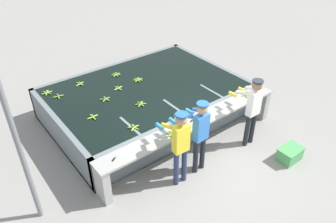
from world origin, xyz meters
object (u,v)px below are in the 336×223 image
object	(u,v)px
banana_bunch_ledge_0	(206,114)
support_post_left	(20,149)
banana_bunch_floating_9	(47,93)
knife_1	(193,119)
worker_0	(180,142)
banana_bunch_floating_0	(105,99)
banana_bunch_floating_8	(58,96)
banana_bunch_ledge_1	(172,134)
banana_bunch_floating_4	(134,127)
banana_bunch_floating_3	(93,117)
banana_bunch_floating_2	(141,104)
banana_bunch_floating_1	(80,84)
banana_bunch_floating_5	(118,88)
knife_0	(116,157)
banana_bunch_floating_6	(138,80)
banana_bunch_ledge_2	(246,94)
worker_1	(200,130)
worker_2	(252,106)
banana_bunch_floating_7	(116,75)
crate	(290,154)

from	to	relation	value
banana_bunch_ledge_0	support_post_left	distance (m)	3.90
banana_bunch_floating_9	knife_1	size ratio (longest dim) A/B	0.84
worker_0	banana_bunch_floating_0	xyz separation A→B (m)	(-0.25, 2.54, -0.18)
banana_bunch_floating_8	banana_bunch_ledge_1	xyz separation A→B (m)	(1.27, -2.91, 0.00)
banana_bunch_floating_4	banana_bunch_floating_8	bearing A→B (deg)	109.15
banana_bunch_floating_3	support_post_left	size ratio (longest dim) A/B	0.09
banana_bunch_floating_2	banana_bunch_floating_1	bearing A→B (deg)	111.75
banana_bunch_floating_9	knife_1	xyz separation A→B (m)	(2.13, -3.09, -0.01)
banana_bunch_floating_1	banana_bunch_floating_2	distance (m)	1.92
banana_bunch_floating_4	banana_bunch_ledge_0	distance (m)	1.65
banana_bunch_floating_1	banana_bunch_floating_5	size ratio (longest dim) A/B	0.98
banana_bunch_floating_3	banana_bunch_floating_9	world-z (taller)	same
banana_bunch_floating_0	knife_0	distance (m)	2.14
knife_0	banana_bunch_floating_0	bearing A→B (deg)	66.55
banana_bunch_floating_6	banana_bunch_ledge_2	size ratio (longest dim) A/B	1.00
worker_1	banana_bunch_floating_9	world-z (taller)	worker_1
banana_bunch_floating_0	banana_bunch_ledge_2	world-z (taller)	banana_bunch_ledge_2
banana_bunch_floating_5	knife_0	distance (m)	2.62
worker_0	banana_bunch_floating_6	size ratio (longest dim) A/B	6.07
banana_bunch_ledge_0	knife_1	xyz separation A→B (m)	(-0.34, 0.04, -0.01)
worker_2	banana_bunch_floating_5	bearing A→B (deg)	122.69
banana_bunch_floating_3	banana_bunch_ledge_0	xyz separation A→B (m)	(2.05, -1.47, 0.00)
worker_2	banana_bunch_floating_9	xyz separation A→B (m)	(-3.33, 3.72, -0.18)
banana_bunch_floating_2	banana_bunch_ledge_0	bearing A→B (deg)	-54.25
banana_bunch_floating_5	banana_bunch_ledge_1	xyz separation A→B (m)	(-0.10, -2.35, 0.00)
worker_2	banana_bunch_floating_9	bearing A→B (deg)	131.83
worker_0	banana_bunch_ledge_0	distance (m)	1.35
banana_bunch_floating_7	banana_bunch_ledge_0	distance (m)	2.99
worker_0	banana_bunch_floating_4	xyz separation A→B (m)	(-0.33, 1.14, -0.18)
worker_1	banana_bunch_floating_5	xyz separation A→B (m)	(-0.28, 2.76, -0.18)
banana_bunch_ledge_1	crate	bearing A→B (deg)	-33.77
banana_bunch_floating_4	banana_bunch_ledge_0	xyz separation A→B (m)	(1.54, -0.58, 0.00)
worker_2	banana_bunch_floating_3	distance (m)	3.58
banana_bunch_floating_2	banana_bunch_floating_7	world-z (taller)	same
worker_2	banana_bunch_floating_5	world-z (taller)	worker_2
banana_bunch_ledge_1	worker_0	bearing A→B (deg)	-110.52
worker_1	banana_bunch_floating_6	world-z (taller)	worker_1
banana_bunch_ledge_1	banana_bunch_floating_5	bearing A→B (deg)	87.58
banana_bunch_floating_5	banana_bunch_floating_3	bearing A→B (deg)	-145.27
banana_bunch_floating_3	banana_bunch_floating_5	size ratio (longest dim) A/B	1.00
banana_bunch_floating_4	banana_bunch_ledge_2	world-z (taller)	banana_bunch_ledge_2
banana_bunch_ledge_0	support_post_left	size ratio (longest dim) A/B	0.09
worker_0	banana_bunch_floating_3	distance (m)	2.21
worker_2	banana_bunch_floating_7	xyz separation A→B (m)	(-1.47, 3.52, -0.18)
banana_bunch_floating_8	support_post_left	size ratio (longest dim) A/B	0.09
banana_bunch_floating_1	banana_bunch_floating_5	world-z (taller)	same
banana_bunch_floating_7	knife_0	world-z (taller)	banana_bunch_floating_7
banana_bunch_ledge_0	support_post_left	world-z (taller)	support_post_left
worker_2	banana_bunch_floating_6	bearing A→B (deg)	111.81
banana_bunch_floating_8	banana_bunch_ledge_0	world-z (taller)	banana_bunch_ledge_0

